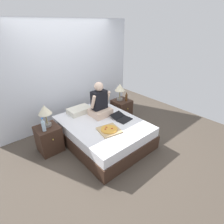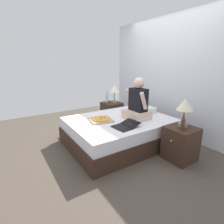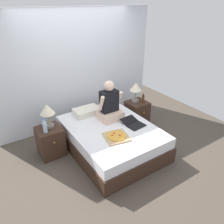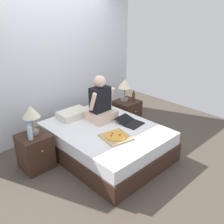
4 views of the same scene
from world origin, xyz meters
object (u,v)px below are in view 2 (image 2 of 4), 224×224
(person_seated, at_px, (137,104))
(pizza_box, at_px, (101,120))
(bed, at_px, (120,131))
(lamp_on_right_nightstand, at_px, (185,107))
(laptop, at_px, (125,126))
(nightstand_right, at_px, (180,144))
(beer_bottle, at_px, (183,124))
(lamp_on_left_nightstand, at_px, (114,90))
(nightstand_left, at_px, (112,113))
(water_bottle, at_px, (107,98))

(person_seated, bearing_deg, pizza_box, -112.90)
(bed, bearing_deg, pizza_box, -107.71)
(lamp_on_right_nightstand, bearing_deg, laptop, -129.87)
(nightstand_right, relative_size, laptop, 1.25)
(person_seated, distance_m, laptop, 0.60)
(person_seated, bearing_deg, lamp_on_right_nightstand, 15.77)
(lamp_on_right_nightstand, height_order, beer_bottle, lamp_on_right_nightstand)
(laptop, bearing_deg, lamp_on_left_nightstand, 152.85)
(bed, height_order, nightstand_left, nightstand_left)
(lamp_on_left_nightstand, bearing_deg, lamp_on_right_nightstand, 0.00)
(person_seated, height_order, pizza_box, person_seated)
(nightstand_left, xyz_separation_m, lamp_on_left_nightstand, (0.04, 0.05, 0.60))
(bed, bearing_deg, person_seated, 61.09)
(bed, relative_size, water_bottle, 7.08)
(person_seated, xyz_separation_m, pizza_box, (-0.27, -0.64, -0.27))
(water_bottle, distance_m, beer_bottle, 2.20)
(bed, height_order, beer_bottle, beer_bottle)
(lamp_on_right_nightstand, relative_size, beer_bottle, 1.96)
(beer_bottle, height_order, laptop, beer_bottle)
(lamp_on_left_nightstand, height_order, pizza_box, lamp_on_left_nightstand)
(beer_bottle, relative_size, person_seated, 0.29)
(water_bottle, bearing_deg, nightstand_right, 2.42)
(lamp_on_right_nightstand, relative_size, pizza_box, 0.96)
(beer_bottle, bearing_deg, pizza_box, -148.87)
(nightstand_left, relative_size, pizza_box, 1.19)
(bed, height_order, pizza_box, pizza_box)
(water_bottle, bearing_deg, pizza_box, -36.79)
(lamp_on_right_nightstand, height_order, pizza_box, lamp_on_right_nightstand)
(water_bottle, distance_m, person_seated, 1.27)
(nightstand_left, xyz_separation_m, water_bottle, (-0.08, -0.09, 0.39))
(lamp_on_left_nightstand, distance_m, water_bottle, 0.28)
(bed, relative_size, person_seated, 2.50)
(bed, height_order, laptop, laptop)
(lamp_on_left_nightstand, xyz_separation_m, nightstand_right, (2.01, -0.05, -0.60))
(nightstand_right, distance_m, person_seated, 1.02)
(nightstand_right, xyz_separation_m, pizza_box, (-1.14, -0.83, 0.24))
(beer_bottle, bearing_deg, laptop, -141.04)
(bed, distance_m, nightstand_left, 1.13)
(nightstand_right, relative_size, beer_bottle, 2.42)
(lamp_on_left_nightstand, distance_m, person_seated, 1.17)
(lamp_on_right_nightstand, xyz_separation_m, laptop, (-0.59, -0.71, -0.36))
(bed, distance_m, lamp_on_right_nightstand, 1.29)
(water_bottle, height_order, lamp_on_right_nightstand, lamp_on_right_nightstand)
(nightstand_left, xyz_separation_m, pizza_box, (0.91, -0.83, 0.24))
(bed, relative_size, laptop, 4.39)
(nightstand_left, height_order, water_bottle, water_bottle)
(bed, bearing_deg, beer_bottle, 18.74)
(nightstand_left, height_order, beer_bottle, beer_bottle)
(nightstand_left, xyz_separation_m, nightstand_right, (2.05, 0.00, 0.00))
(person_seated, xyz_separation_m, laptop, (0.24, -0.47, -0.27))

